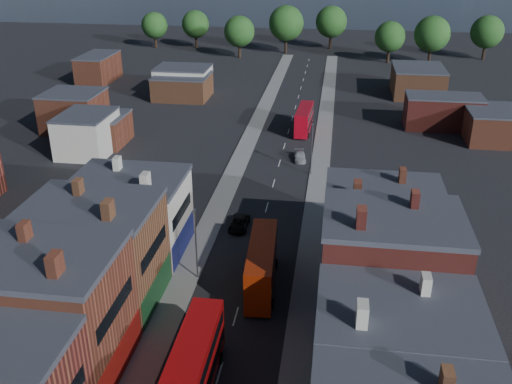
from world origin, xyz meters
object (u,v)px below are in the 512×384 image
(bus_0, at_px, (193,367))
(bus_2, at_px, (304,119))
(bus_1, at_px, (262,264))
(car_2, at_px, (239,223))
(car_3, at_px, (300,157))

(bus_0, relative_size, bus_2, 1.12)
(bus_0, distance_m, bus_1, 16.10)
(car_2, distance_m, car_3, 24.76)
(bus_2, xyz_separation_m, car_3, (0.34, -14.41, -1.79))
(car_2, bearing_deg, bus_0, -86.90)
(bus_1, relative_size, car_2, 2.46)
(bus_1, height_order, car_2, bus_1)
(bus_0, xyz_separation_m, car_2, (-1.20, 28.08, -2.08))
(bus_1, distance_m, bus_2, 50.80)
(bus_0, relative_size, bus_1, 1.01)
(bus_2, bearing_deg, bus_0, -90.92)
(bus_0, height_order, car_3, bus_0)
(bus_2, distance_m, car_2, 38.90)
(bus_2, relative_size, car_2, 2.21)
(bus_2, xyz_separation_m, car_2, (-5.47, -38.47, -1.76))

